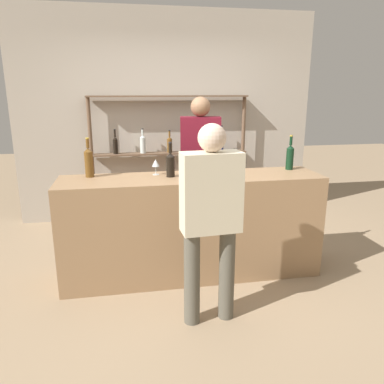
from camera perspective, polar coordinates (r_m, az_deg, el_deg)
ground_plane at (r=3.82m, az=0.00°, el=-12.24°), size 16.00×16.00×0.00m
bar_counter at (r=3.62m, az=0.00°, el=-5.29°), size 2.45×0.57×0.99m
back_wall at (r=5.26m, az=-3.73°, el=11.28°), size 4.05×0.12×2.80m
back_shelf at (r=5.11m, az=-3.40°, el=8.13°), size 2.12×0.18×1.70m
counter_bottle_0 at (r=3.45m, az=-3.30°, el=4.31°), size 0.08×0.08×0.32m
counter_bottle_1 at (r=3.90m, az=14.70°, el=5.27°), size 0.07×0.07×0.35m
counter_bottle_2 at (r=3.56m, az=-15.44°, el=4.48°), size 0.08×0.08×0.36m
wine_glass at (r=3.55m, az=-5.56°, el=4.36°), size 0.07×0.07×0.15m
server_behind_counter at (r=4.37m, az=1.25°, el=5.11°), size 0.48×0.27×1.69m
customer_center at (r=2.76m, az=2.82°, el=-3.03°), size 0.45×0.22×1.55m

